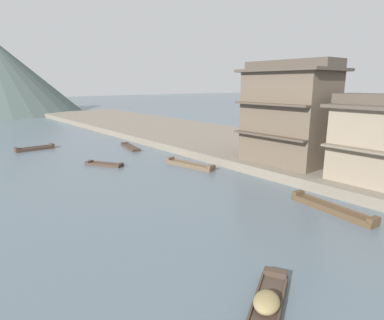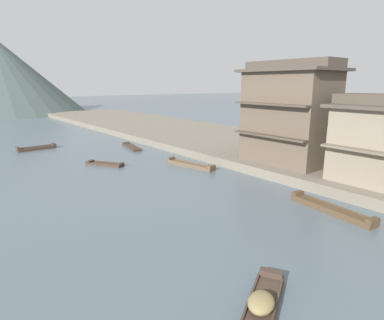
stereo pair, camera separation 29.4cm
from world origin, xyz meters
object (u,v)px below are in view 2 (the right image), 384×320
boat_moored_nearest (131,147)px  boat_moored_third (190,165)px  boat_moored_second (37,148)px  house_waterfront_tall (289,114)px  boat_midriver_drifting (331,209)px  boat_moored_far (105,164)px  boat_midriver_upstream (261,309)px  house_waterfront_second (382,140)px

boat_moored_nearest → boat_moored_third: size_ratio=0.93×
boat_moored_nearest → boat_moored_third: bearing=-89.7°
boat_moored_second → house_waterfront_tall: 28.77m
boat_midriver_drifting → boat_moored_third: bearing=89.8°
boat_moored_nearest → house_waterfront_tall: 19.48m
boat_moored_far → boat_midriver_upstream: 23.21m
boat_moored_nearest → house_waterfront_second: bearing=-76.2°
boat_midriver_upstream → boat_moored_nearest: bearing=70.3°
boat_moored_third → boat_midriver_drifting: size_ratio=0.98×
boat_moored_second → boat_moored_far: 12.57m
boat_midriver_upstream → house_waterfront_tall: 20.42m
boat_midriver_drifting → house_waterfront_second: house_waterfront_second is taller
boat_moored_far → boat_moored_second: bearing=104.9°
boat_moored_second → boat_midriver_upstream: (-1.07, -34.95, 0.08)m
boat_moored_far → house_waterfront_second: (12.34, -19.38, 3.67)m
house_waterfront_tall → house_waterfront_second: bearing=-88.4°
boat_moored_third → house_waterfront_second: bearing=-66.0°
boat_midriver_drifting → house_waterfront_second: size_ratio=0.88×
house_waterfront_tall → boat_moored_nearest: bearing=108.8°
boat_moored_nearest → boat_moored_second: bearing=147.2°
boat_moored_third → boat_moored_far: boat_moored_third is taller
boat_midriver_upstream → boat_moored_far: bearing=79.3°
boat_moored_nearest → boat_moored_third: (0.06, -11.56, 0.06)m
boat_moored_second → house_waterfront_tall: house_waterfront_tall is taller
house_waterfront_second → house_waterfront_tall: bearing=91.6°
boat_moored_nearest → boat_moored_second: 11.07m
boat_moored_far → boat_midriver_upstream: boat_midriver_upstream is taller
boat_moored_third → house_waterfront_second: 15.71m
boat_moored_second → boat_moored_third: bearing=-61.9°
boat_moored_third → boat_midriver_upstream: 20.28m
boat_moored_nearest → boat_midriver_drifting: bearing=-90.0°
boat_midriver_drifting → house_waterfront_tall: 10.99m
boat_moored_third → boat_midriver_upstream: bearing=-121.0°
boat_moored_nearest → boat_moored_third: 11.56m
boat_midriver_upstream → house_waterfront_tall: bearing=34.1°
boat_midriver_upstream → boat_moored_second: bearing=88.2°
boat_moored_nearest → boat_midriver_upstream: size_ratio=1.16×
house_waterfront_tall → boat_midriver_drifting: bearing=-127.9°
house_waterfront_second → boat_moored_third: bearing=114.0°
house_waterfront_second → house_waterfront_tall: 7.81m
boat_midriver_upstream → boat_moored_third: bearing=59.0°
boat_moored_second → house_waterfront_tall: bearing=-57.2°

